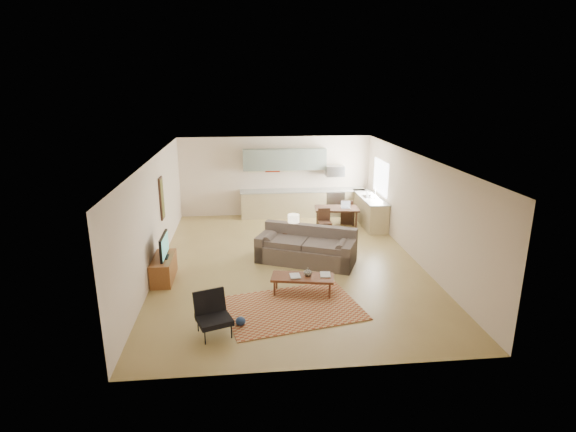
{
  "coord_description": "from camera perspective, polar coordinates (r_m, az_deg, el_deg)",
  "views": [
    {
      "loc": [
        -1.12,
        -10.61,
        4.37
      ],
      "look_at": [
        0.0,
        0.3,
        1.15
      ],
      "focal_mm": 28.0,
      "sensor_mm": 36.0,
      "label": 1
    }
  ],
  "objects": [
    {
      "name": "soap_bottle",
      "position": [
        14.55,
        10.07,
        2.78
      ],
      "size": [
        0.13,
        0.13,
        0.19
      ],
      "primitive_type": "imported",
      "rotation": [
        0.0,
        0.0,
        -0.24
      ],
      "color": "beige",
      "rests_on": "kitchen_counter_right"
    },
    {
      "name": "console_table",
      "position": [
        12.0,
        0.7,
        -3.42
      ],
      "size": [
        0.6,
        0.48,
        0.62
      ],
      "primitive_type": null,
      "rotation": [
        0.0,
        0.0,
        -0.26
      ],
      "color": "#352017",
      "rests_on": "floor"
    },
    {
      "name": "kitchen_counter_right",
      "position": [
        14.72,
        10.33,
        0.69
      ],
      "size": [
        0.64,
        2.26,
        0.92
      ],
      "primitive_type": null,
      "color": "tan",
      "rests_on": "ground"
    },
    {
      "name": "book_a",
      "position": [
        9.71,
        0.25,
        -7.67
      ],
      "size": [
        0.24,
        0.31,
        0.03
      ],
      "primitive_type": "imported",
      "rotation": [
        0.0,
        0.0,
        0.03
      ],
      "color": "#9B2308",
      "rests_on": "coffee_table"
    },
    {
      "name": "upper_cabinets",
      "position": [
        15.2,
        -0.43,
        7.2
      ],
      "size": [
        2.8,
        0.34,
        0.7
      ],
      "primitive_type": "cube",
      "color": "gray",
      "rests_on": "room"
    },
    {
      "name": "kitchen_microwave",
      "position": [
        15.39,
        5.97,
        5.72
      ],
      "size": [
        0.62,
        0.4,
        0.35
      ],
      "primitive_type": "cube",
      "color": "#A5A8AD",
      "rests_on": "room"
    },
    {
      "name": "dining_chair_far",
      "position": [
        14.74,
        7.5,
        0.6
      ],
      "size": [
        0.48,
        0.49,
        0.8
      ],
      "primitive_type": null,
      "rotation": [
        0.0,
        0.0,
        2.87
      ],
      "color": "#352017",
      "rests_on": "floor"
    },
    {
      "name": "tv",
      "position": [
        10.66,
        -15.48,
        -3.72
      ],
      "size": [
        0.09,
        0.91,
        0.55
      ],
      "primitive_type": null,
      "color": "black",
      "rests_on": "tv_credenza"
    },
    {
      "name": "sofa",
      "position": [
        11.39,
        2.31,
        -3.8
      ],
      "size": [
        2.78,
        2.06,
        0.89
      ],
      "primitive_type": null,
      "rotation": [
        0.0,
        0.0,
        -0.42
      ],
      "color": "brown",
      "rests_on": "floor"
    },
    {
      "name": "table_lamp",
      "position": [
        11.82,
        0.71,
        -0.88
      ],
      "size": [
        0.38,
        0.38,
        0.49
      ],
      "primitive_type": null,
      "rotation": [
        0.0,
        0.0,
        -0.31
      ],
      "color": "beige",
      "rests_on": "console_table"
    },
    {
      "name": "coffee_table",
      "position": [
        9.83,
        1.85,
        -8.73
      ],
      "size": [
        1.43,
        0.79,
        0.41
      ],
      "primitive_type": null,
      "rotation": [
        0.0,
        0.0,
        -0.2
      ],
      "color": "#512816",
      "rests_on": "floor"
    },
    {
      "name": "triptych",
      "position": [
        15.34,
        -1.97,
        6.52
      ],
      "size": [
        1.7,
        0.04,
        0.5
      ],
      "primitive_type": null,
      "color": "beige",
      "rests_on": "room"
    },
    {
      "name": "dining_table",
      "position": [
        14.16,
        6.15,
        -0.27
      ],
      "size": [
        1.42,
        0.91,
        0.68
      ],
      "primitive_type": null,
      "rotation": [
        0.0,
        0.0,
        -0.11
      ],
      "color": "#352017",
      "rests_on": "floor"
    },
    {
      "name": "tv_credenza",
      "position": [
        10.86,
        -15.5,
        -6.43
      ],
      "size": [
        0.45,
        1.18,
        0.55
      ],
      "primitive_type": null,
      "color": "brown",
      "rests_on": "floor"
    },
    {
      "name": "kitchen_range",
      "position": [
        15.61,
        5.86,
        1.73
      ],
      "size": [
        0.62,
        0.62,
        0.9
      ],
      "primitive_type": "cube",
      "color": "#A5A8AD",
      "rests_on": "ground"
    },
    {
      "name": "wall_art_left",
      "position": [
        12.03,
        -15.71,
        2.19
      ],
      "size": [
        0.06,
        0.42,
        1.1
      ],
      "primitive_type": null,
      "color": "olive",
      "rests_on": "room"
    },
    {
      "name": "book_b",
      "position": [
        9.82,
        4.1,
        -7.43
      ],
      "size": [
        0.3,
        0.36,
        0.02
      ],
      "primitive_type": "imported",
      "rotation": [
        0.0,
        0.0,
        -0.13
      ],
      "color": "navy",
      "rests_on": "coffee_table"
    },
    {
      "name": "kitchen_counter_back",
      "position": [
        15.43,
        1.86,
        1.67
      ],
      "size": [
        4.26,
        0.64,
        0.92
      ],
      "primitive_type": null,
      "color": "tan",
      "rests_on": "ground"
    },
    {
      "name": "dining_chair_near",
      "position": [
        13.55,
        4.7,
        -0.76
      ],
      "size": [
        0.38,
        0.4,
        0.78
      ],
      "primitive_type": null,
      "rotation": [
        0.0,
        0.0,
        -0.01
      ],
      "color": "#352017",
      "rests_on": "floor"
    },
    {
      "name": "window_right",
      "position": [
        14.56,
        11.68,
        4.85
      ],
      "size": [
        0.02,
        1.4,
        1.05
      ],
      "primitive_type": "cube",
      "color": "white",
      "rests_on": "room"
    },
    {
      "name": "room",
      "position": [
        11.08,
        0.16,
        0.56
      ],
      "size": [
        9.0,
        9.0,
        9.0
      ],
      "color": "#9D8348",
      "rests_on": "ground"
    },
    {
      "name": "vase",
      "position": [
        9.75,
        2.52,
        -7.07
      ],
      "size": [
        0.24,
        0.24,
        0.18
      ],
      "primitive_type": "imported",
      "rotation": [
        0.0,
        0.0,
        -0.17
      ],
      "color": "black",
      "rests_on": "coffee_table"
    },
    {
      "name": "rug",
      "position": [
        9.3,
        0.57,
        -11.59
      ],
      "size": [
        2.99,
        2.36,
        0.02
      ],
      "primitive_type": "cube",
      "rotation": [
        0.0,
        0.0,
        0.21
      ],
      "color": "#9A3C22",
      "rests_on": "floor"
    },
    {
      "name": "laptop",
      "position": [
        14.01,
        7.36,
        1.41
      ],
      "size": [
        0.31,
        0.25,
        0.21
      ],
      "primitive_type": null,
      "rotation": [
        0.0,
        0.0,
        -0.14
      ],
      "color": "#A5A8AD",
      "rests_on": "dining_table"
    },
    {
      "name": "armchair",
      "position": [
        8.35,
        -9.4,
        -12.37
      ],
      "size": [
        0.86,
        0.86,
        0.77
      ],
      "primitive_type": null,
      "rotation": [
        0.0,
        0.0,
        0.34
      ],
      "color": "black",
      "rests_on": "floor"
    }
  ]
}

